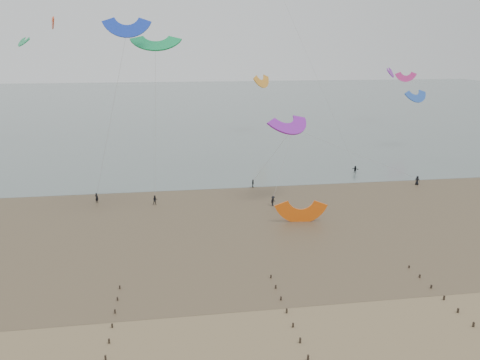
% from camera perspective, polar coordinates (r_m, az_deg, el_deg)
% --- Properties ---
extents(ground, '(500.00, 500.00, 0.00)m').
position_cam_1_polar(ground, '(47.64, 2.04, -18.85)').
color(ground, brown).
rests_on(ground, ground).
extents(sea_and_shore, '(500.00, 665.00, 0.03)m').
position_cam_1_polar(sea_and_shore, '(77.81, -5.57, -4.59)').
color(sea_and_shore, '#475654').
rests_on(sea_and_shore, ground).
extents(kitesurfer_lead, '(0.80, 0.70, 1.84)m').
position_cam_1_polar(kitesurfer_lead, '(88.31, -17.07, -2.09)').
color(kitesurfer_lead, black).
rests_on(kitesurfer_lead, ground).
extents(kitesurfers, '(137.68, 20.36, 1.87)m').
position_cam_1_polar(kitesurfers, '(94.38, 9.34, -0.48)').
color(kitesurfers, black).
rests_on(kitesurfers, ground).
extents(grounded_kite, '(7.53, 6.15, 3.86)m').
position_cam_1_polar(grounded_kite, '(76.32, 7.40, -5.07)').
color(grounded_kite, '#F35D0F').
rests_on(grounded_kite, ground).
extents(kites_airborne, '(257.19, 104.34, 36.60)m').
position_cam_1_polar(kites_airborne, '(123.49, -9.38, 12.57)').
color(kites_airborne, purple).
rests_on(kites_airborne, ground).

